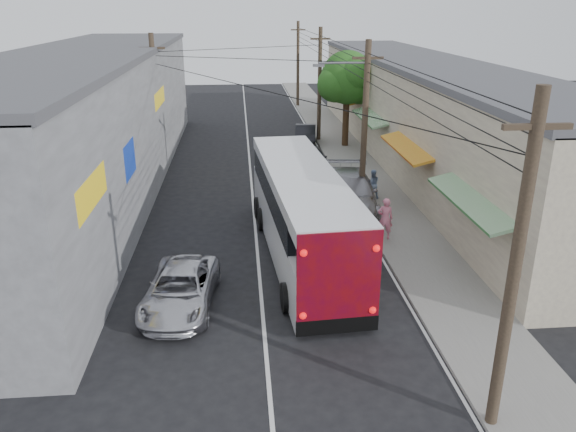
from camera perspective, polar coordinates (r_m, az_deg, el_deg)
name	(u,v)px	position (r m, az deg, el deg)	size (l,w,h in m)	color
ground	(269,384)	(15.52, -1.97, -16.68)	(120.00, 120.00, 0.00)	black
sidewalk	(358,169)	(34.38, 7.10, 4.73)	(3.00, 80.00, 0.12)	slate
building_right	(424,111)	(36.75, 13.65, 10.29)	(7.09, 40.00, 6.25)	beige
building_left	(89,121)	(31.87, -19.55, 9.09)	(7.20, 36.00, 7.25)	gray
utility_poles	(303,102)	(33.28, 1.49, 11.53)	(11.80, 45.28, 8.00)	#473828
street_tree	(348,79)	(39.34, 6.14, 13.64)	(4.40, 4.00, 6.60)	#3F2B19
coach_bus	(301,212)	(21.93, 1.35, 0.41)	(3.48, 12.35, 3.52)	white
jeepney	(180,289)	(18.92, -10.88, -7.32)	(2.16, 4.68, 1.30)	silver
parked_suv	(349,193)	(27.21, 6.22, 2.34)	(2.55, 6.28, 1.82)	gray
parked_car_mid	(313,158)	(34.28, 2.52, 5.88)	(1.59, 3.96, 1.35)	#29292E
parked_car_far	(306,135)	(40.55, 1.79, 8.22)	(1.44, 4.12, 1.36)	black
pedestrian_near	(385,219)	(23.84, 9.84, -0.26)	(0.66, 0.43, 1.80)	pink
pedestrian_far	(372,184)	(28.87, 8.57, 3.24)	(0.74, 0.57, 1.51)	#859CC2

